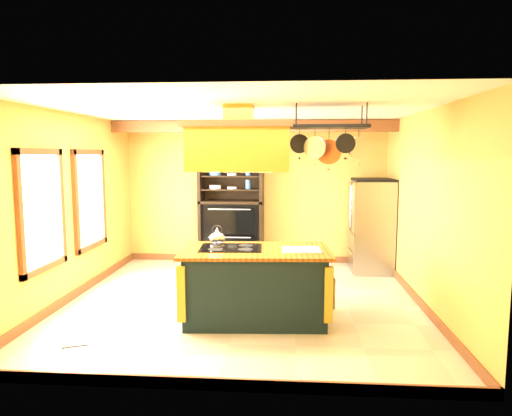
# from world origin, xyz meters

# --- Properties ---
(floor) EXTENTS (5.00, 5.00, 0.00)m
(floor) POSITION_xyz_m (0.00, 0.00, 0.00)
(floor) COLOR beige
(floor) RESTS_ON ground
(ceiling) EXTENTS (5.00, 5.00, 0.00)m
(ceiling) POSITION_xyz_m (0.00, 0.00, 2.70)
(ceiling) COLOR white
(ceiling) RESTS_ON wall_back
(wall_back) EXTENTS (5.00, 0.02, 2.70)m
(wall_back) POSITION_xyz_m (0.00, 2.50, 1.35)
(wall_back) COLOR gold
(wall_back) RESTS_ON floor
(wall_front) EXTENTS (5.00, 0.02, 2.70)m
(wall_front) POSITION_xyz_m (0.00, -2.50, 1.35)
(wall_front) COLOR gold
(wall_front) RESTS_ON floor
(wall_left) EXTENTS (0.02, 5.00, 2.70)m
(wall_left) POSITION_xyz_m (-2.50, 0.00, 1.35)
(wall_left) COLOR gold
(wall_left) RESTS_ON floor
(wall_right) EXTENTS (0.02, 5.00, 2.70)m
(wall_right) POSITION_xyz_m (2.50, 0.00, 1.35)
(wall_right) COLOR gold
(wall_right) RESTS_ON floor
(ceiling_beam) EXTENTS (5.00, 0.15, 0.20)m
(ceiling_beam) POSITION_xyz_m (0.00, 1.70, 2.59)
(ceiling_beam) COLOR brown
(ceiling_beam) RESTS_ON ceiling
(window_near) EXTENTS (0.06, 1.06, 1.56)m
(window_near) POSITION_xyz_m (-2.47, -0.80, 1.40)
(window_near) COLOR brown
(window_near) RESTS_ON wall_left
(window_far) EXTENTS (0.06, 1.06, 1.56)m
(window_far) POSITION_xyz_m (-2.47, 0.60, 1.40)
(window_far) COLOR brown
(window_far) RESTS_ON wall_left
(kitchen_island) EXTENTS (1.92, 1.14, 1.11)m
(kitchen_island) POSITION_xyz_m (0.23, -0.71, 0.47)
(kitchen_island) COLOR black
(kitchen_island) RESTS_ON floor
(range_hood) EXTENTS (1.31, 0.74, 0.80)m
(range_hood) POSITION_xyz_m (0.04, -0.71, 2.23)
(range_hood) COLOR gold
(range_hood) RESTS_ON ceiling
(pot_rack) EXTENTS (0.97, 0.45, 0.72)m
(pot_rack) POSITION_xyz_m (1.14, -0.70, 2.33)
(pot_rack) COLOR black
(pot_rack) RESTS_ON ceiling
(refrigerator) EXTENTS (0.71, 0.84, 1.63)m
(refrigerator) POSITION_xyz_m (2.13, 1.90, 0.79)
(refrigerator) COLOR #979A9F
(refrigerator) RESTS_ON floor
(hutch) EXTENTS (1.21, 0.55, 2.14)m
(hutch) POSITION_xyz_m (-0.44, 2.27, 0.84)
(hutch) COLOR black
(hutch) RESTS_ON floor
(floor_register) EXTENTS (0.30, 0.22, 0.01)m
(floor_register) POSITION_xyz_m (-1.70, -1.63, 0.01)
(floor_register) COLOR black
(floor_register) RESTS_ON floor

